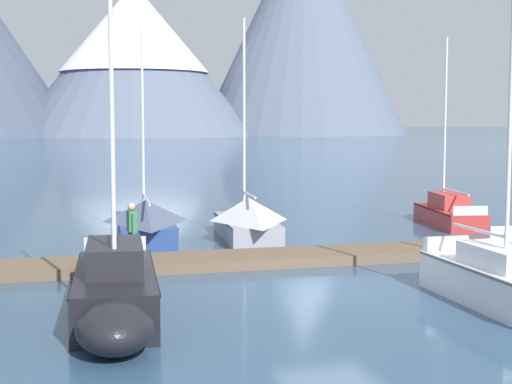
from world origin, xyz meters
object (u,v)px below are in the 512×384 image
sailboat_second_berth (115,292)px  person_on_dock (132,228)px  sailboat_end_of_dock (445,212)px  sailboat_mid_dock_starboard (246,219)px  sailboat_mid_dock_port (145,221)px  sailboat_far_berth (506,285)px

sailboat_second_berth → person_on_dock: sailboat_second_berth is taller
sailboat_end_of_dock → person_on_dock: (-14.21, -5.90, 0.74)m
sailboat_second_berth → sailboat_mid_dock_starboard: sailboat_second_berth is taller
sailboat_second_berth → sailboat_end_of_dock: (15.54, 11.43, -0.14)m
sailboat_mid_dock_port → sailboat_mid_dock_starboard: bearing=-10.8°
person_on_dock → sailboat_second_berth: bearing=-103.6°
sailboat_second_berth → person_on_dock: bearing=76.4°
sailboat_second_berth → sailboat_far_berth: bearing=-12.2°
sailboat_mid_dock_port → person_on_dock: 5.77m
person_on_dock → sailboat_end_of_dock: bearing=22.6°
sailboat_end_of_dock → person_on_dock: 15.40m
sailboat_far_berth → person_on_dock: sailboat_far_berth is taller
person_on_dock → sailboat_mid_dock_starboard: bearing=44.0°
sailboat_end_of_dock → person_on_dock: bearing=-157.4°
sailboat_mid_dock_port → person_on_dock: (-1.43, -5.57, 0.54)m
sailboat_far_berth → person_on_dock: 10.44m
sailboat_mid_dock_port → sailboat_second_berth: bearing=-104.0°
sailboat_mid_dock_starboard → sailboat_end_of_dock: size_ratio=1.04×
sailboat_second_berth → sailboat_far_berth: size_ratio=1.14×
sailboat_mid_dock_port → person_on_dock: size_ratio=4.51×
sailboat_second_berth → sailboat_mid_dock_starboard: 12.21m
sailboat_mid_dock_starboard → sailboat_end_of_dock: 9.21m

